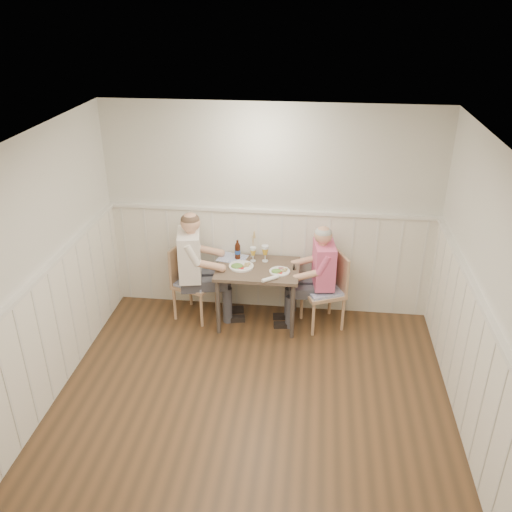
% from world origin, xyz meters
% --- Properties ---
extents(ground_plane, '(4.50, 4.50, 0.00)m').
position_xyz_m(ground_plane, '(0.00, 0.00, 0.00)').
color(ground_plane, '#44301D').
extents(room_shell, '(4.04, 4.54, 2.60)m').
position_xyz_m(room_shell, '(0.00, 0.00, 1.52)').
color(room_shell, silver).
rests_on(room_shell, ground).
extents(wainscot, '(4.00, 4.49, 1.34)m').
position_xyz_m(wainscot, '(0.00, 0.69, 0.69)').
color(wainscot, silver).
rests_on(wainscot, ground).
extents(dining_table, '(0.97, 0.70, 0.75)m').
position_xyz_m(dining_table, '(-0.11, 1.84, 0.65)').
color(dining_table, brown).
rests_on(dining_table, ground).
extents(chair_right, '(0.58, 0.58, 0.94)m').
position_xyz_m(chair_right, '(0.73, 1.89, 0.51)').
color(chair_right, '#A0795F').
rests_on(chair_right, ground).
extents(chair_left, '(0.56, 0.56, 0.94)m').
position_xyz_m(chair_left, '(-0.95, 1.91, 0.51)').
color(chair_left, '#A0795F').
rests_on(chair_left, ground).
extents(man_in_pink, '(0.64, 0.45, 1.31)m').
position_xyz_m(man_in_pink, '(0.63, 1.90, 0.55)').
color(man_in_pink, '#3F3F47').
rests_on(man_in_pink, ground).
extents(diner_cream, '(0.73, 0.52, 1.44)m').
position_xyz_m(diner_cream, '(-0.87, 1.82, 0.60)').
color(diner_cream, '#3F3F47').
rests_on(diner_cream, ground).
extents(plate_man, '(0.24, 0.24, 0.06)m').
position_xyz_m(plate_man, '(0.15, 1.75, 0.77)').
color(plate_man, white).
rests_on(plate_man, dining_table).
extents(plate_diner, '(0.29, 0.29, 0.07)m').
position_xyz_m(plate_diner, '(-0.32, 1.82, 0.77)').
color(plate_diner, white).
rests_on(plate_diner, dining_table).
extents(beer_glass_a, '(0.08, 0.08, 0.21)m').
position_xyz_m(beer_glass_a, '(-0.04, 2.02, 0.89)').
color(beer_glass_a, silver).
rests_on(beer_glass_a, dining_table).
extents(beer_glass_b, '(0.07, 0.07, 0.18)m').
position_xyz_m(beer_glass_b, '(-0.18, 2.00, 0.87)').
color(beer_glass_b, silver).
rests_on(beer_glass_b, dining_table).
extents(beer_bottle, '(0.07, 0.07, 0.25)m').
position_xyz_m(beer_bottle, '(-0.38, 2.04, 0.86)').
color(beer_bottle, '#33140A').
rests_on(beer_bottle, dining_table).
extents(rolled_napkin, '(0.19, 0.16, 0.05)m').
position_xyz_m(rolled_napkin, '(0.06, 1.54, 0.77)').
color(rolled_napkin, white).
rests_on(rolled_napkin, dining_table).
extents(grass_vase, '(0.04, 0.04, 0.36)m').
position_xyz_m(grass_vase, '(-0.21, 2.13, 0.91)').
color(grass_vase, silver).
rests_on(grass_vase, dining_table).
extents(gingham_mat, '(0.39, 0.33, 0.01)m').
position_xyz_m(gingham_mat, '(-0.44, 2.05, 0.75)').
color(gingham_mat, '#5362A7').
rests_on(gingham_mat, dining_table).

